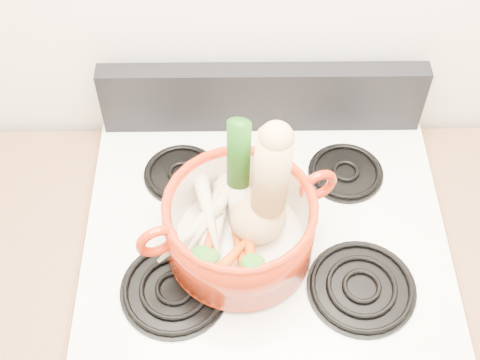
{
  "coord_description": "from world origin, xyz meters",
  "views": [
    {
      "loc": [
        -0.06,
        0.58,
        2.17
      ],
      "look_at": [
        -0.06,
        1.31,
        1.22
      ],
      "focal_mm": 50.0,
      "sensor_mm": 36.0,
      "label": 1
    }
  ],
  "objects_px": {
    "squash": "(260,189)",
    "leek": "(239,176)",
    "dutch_oven": "(240,227)",
    "stove_body": "(260,324)"
  },
  "relations": [
    {
      "from": "leek",
      "to": "dutch_oven",
      "type": "bearing_deg",
      "value": -76.29
    },
    {
      "from": "stove_body",
      "to": "dutch_oven",
      "type": "distance_m",
      "value": 0.59
    },
    {
      "from": "squash",
      "to": "leek",
      "type": "relative_size",
      "value": 1.0
    },
    {
      "from": "stove_body",
      "to": "leek",
      "type": "height_order",
      "value": "leek"
    },
    {
      "from": "stove_body",
      "to": "squash",
      "type": "height_order",
      "value": "squash"
    },
    {
      "from": "dutch_oven",
      "to": "stove_body",
      "type": "bearing_deg",
      "value": 27.28
    },
    {
      "from": "stove_body",
      "to": "squash",
      "type": "relative_size",
      "value": 3.1
    },
    {
      "from": "squash",
      "to": "leek",
      "type": "xyz_separation_m",
      "value": [
        -0.04,
        0.03,
        0.0
      ]
    },
    {
      "from": "dutch_oven",
      "to": "leek",
      "type": "xyz_separation_m",
      "value": [
        -0.0,
        0.05,
        0.1
      ]
    },
    {
      "from": "dutch_oven",
      "to": "leek",
      "type": "relative_size",
      "value": 1.02
    }
  ]
}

